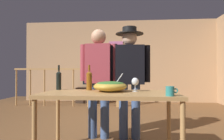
{
  "coord_description": "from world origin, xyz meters",
  "views": [
    {
      "loc": [
        0.36,
        -3.27,
        0.98
      ],
      "look_at": [
        0.14,
        -0.74,
        1.0
      ],
      "focal_mm": 31.13,
      "sensor_mm": 36.0,
      "label": 1
    }
  ],
  "objects_px": {
    "flat_screen_tv": "(91,80)",
    "wine_bottle_dark": "(59,80)",
    "framed_picture": "(116,48)",
    "tv_console": "(91,95)",
    "salad_bowl": "(110,86)",
    "wine_glass": "(135,82)",
    "wine_bottle_amber": "(89,80)",
    "mug_teal": "(170,91)",
    "person_standing_right": "(130,72)",
    "stair_railing": "(81,82)",
    "person_standing_left": "(99,74)",
    "serving_table": "(109,99)"
  },
  "relations": [
    {
      "from": "stair_railing",
      "to": "mug_teal",
      "type": "xyz_separation_m",
      "value": [
        1.75,
        -3.51,
        0.1
      ]
    },
    {
      "from": "person_standing_right",
      "to": "wine_glass",
      "type": "bearing_deg",
      "value": 94.3
    },
    {
      "from": "person_standing_left",
      "to": "salad_bowl",
      "type": "bearing_deg",
      "value": 114.97
    },
    {
      "from": "flat_screen_tv",
      "to": "wine_bottle_dark",
      "type": "height_order",
      "value": "wine_bottle_dark"
    },
    {
      "from": "framed_picture",
      "to": "mug_teal",
      "type": "relative_size",
      "value": 3.83
    },
    {
      "from": "person_standing_right",
      "to": "stair_railing",
      "type": "bearing_deg",
      "value": -64.8
    },
    {
      "from": "salad_bowl",
      "to": "mug_teal",
      "type": "bearing_deg",
      "value": -31.34
    },
    {
      "from": "stair_railing",
      "to": "person_standing_left",
      "type": "xyz_separation_m",
      "value": [
        0.9,
        -2.57,
        0.26
      ]
    },
    {
      "from": "framed_picture",
      "to": "flat_screen_tv",
      "type": "relative_size",
      "value": 0.9
    },
    {
      "from": "person_standing_left",
      "to": "flat_screen_tv",
      "type": "bearing_deg",
      "value": -73.91
    },
    {
      "from": "serving_table",
      "to": "person_standing_left",
      "type": "bearing_deg",
      "value": 109.15
    },
    {
      "from": "wine_glass",
      "to": "mug_teal",
      "type": "relative_size",
      "value": 1.39
    },
    {
      "from": "tv_console",
      "to": "wine_bottle_dark",
      "type": "distance_m",
      "value": 3.73
    },
    {
      "from": "wine_bottle_amber",
      "to": "person_standing_left",
      "type": "height_order",
      "value": "person_standing_left"
    },
    {
      "from": "framed_picture",
      "to": "mug_teal",
      "type": "height_order",
      "value": "framed_picture"
    },
    {
      "from": "framed_picture",
      "to": "serving_table",
      "type": "relative_size",
      "value": 0.3
    },
    {
      "from": "flat_screen_tv",
      "to": "salad_bowl",
      "type": "bearing_deg",
      "value": -75.36
    },
    {
      "from": "tv_console",
      "to": "mug_teal",
      "type": "distance_m",
      "value": 4.55
    },
    {
      "from": "tv_console",
      "to": "serving_table",
      "type": "height_order",
      "value": "serving_table"
    },
    {
      "from": "mug_teal",
      "to": "person_standing_right",
      "type": "xyz_separation_m",
      "value": [
        -0.39,
        0.94,
        0.19
      ]
    },
    {
      "from": "wine_glass",
      "to": "person_standing_left",
      "type": "distance_m",
      "value": 0.75
    },
    {
      "from": "stair_railing",
      "to": "flat_screen_tv",
      "type": "bearing_deg",
      "value": 78.31
    },
    {
      "from": "wine_glass",
      "to": "mug_teal",
      "type": "xyz_separation_m",
      "value": [
        0.32,
        -0.42,
        -0.06
      ]
    },
    {
      "from": "wine_bottle_dark",
      "to": "framed_picture",
      "type": "bearing_deg",
      "value": 82.93
    },
    {
      "from": "framed_picture",
      "to": "tv_console",
      "type": "relative_size",
      "value": 0.5
    },
    {
      "from": "framed_picture",
      "to": "salad_bowl",
      "type": "xyz_separation_m",
      "value": [
        0.21,
        -4.13,
        -0.97
      ]
    },
    {
      "from": "flat_screen_tv",
      "to": "person_standing_left",
      "type": "height_order",
      "value": "person_standing_left"
    },
    {
      "from": "salad_bowl",
      "to": "person_standing_right",
      "type": "distance_m",
      "value": 0.63
    },
    {
      "from": "stair_railing",
      "to": "tv_console",
      "type": "relative_size",
      "value": 3.43
    },
    {
      "from": "framed_picture",
      "to": "salad_bowl",
      "type": "relative_size",
      "value": 1.14
    },
    {
      "from": "framed_picture",
      "to": "person_standing_left",
      "type": "distance_m",
      "value": 3.66
    },
    {
      "from": "serving_table",
      "to": "mug_teal",
      "type": "distance_m",
      "value": 0.69
    },
    {
      "from": "wine_glass",
      "to": "wine_bottle_dark",
      "type": "xyz_separation_m",
      "value": [
        -0.99,
        0.14,
        0.02
      ]
    },
    {
      "from": "framed_picture",
      "to": "mug_teal",
      "type": "xyz_separation_m",
      "value": [
        0.83,
        -4.51,
        -0.99
      ]
    },
    {
      "from": "stair_railing",
      "to": "mug_teal",
      "type": "bearing_deg",
      "value": -63.42
    },
    {
      "from": "wine_glass",
      "to": "wine_bottle_amber",
      "type": "distance_m",
      "value": 0.59
    },
    {
      "from": "framed_picture",
      "to": "stair_railing",
      "type": "xyz_separation_m",
      "value": [
        -0.93,
        -1.0,
        -1.1
      ]
    },
    {
      "from": "serving_table",
      "to": "wine_bottle_amber",
      "type": "relative_size",
      "value": 4.76
    },
    {
      "from": "framed_picture",
      "to": "wine_bottle_dark",
      "type": "bearing_deg",
      "value": -97.07
    },
    {
      "from": "stair_railing",
      "to": "wine_bottle_dark",
      "type": "bearing_deg",
      "value": -81.57
    },
    {
      "from": "tv_console",
      "to": "person_standing_right",
      "type": "height_order",
      "value": "person_standing_right"
    },
    {
      "from": "flat_screen_tv",
      "to": "serving_table",
      "type": "height_order",
      "value": "flat_screen_tv"
    },
    {
      "from": "person_standing_right",
      "to": "wine_bottle_amber",
      "type": "bearing_deg",
      "value": 36.01
    },
    {
      "from": "framed_picture",
      "to": "person_standing_right",
      "type": "bearing_deg",
      "value": -83.0
    },
    {
      "from": "flat_screen_tv",
      "to": "person_standing_right",
      "type": "bearing_deg",
      "value": -69.31
    },
    {
      "from": "tv_console",
      "to": "salad_bowl",
      "type": "distance_m",
      "value": 4.01
    },
    {
      "from": "tv_console",
      "to": "wine_bottle_dark",
      "type": "height_order",
      "value": "wine_bottle_dark"
    },
    {
      "from": "framed_picture",
      "to": "flat_screen_tv",
      "type": "xyz_separation_m",
      "value": [
        -0.79,
        -0.32,
        -1.08
      ]
    },
    {
      "from": "stair_railing",
      "to": "wine_bottle_amber",
      "type": "relative_size",
      "value": 9.59
    },
    {
      "from": "person_standing_left",
      "to": "person_standing_right",
      "type": "xyz_separation_m",
      "value": [
        0.46,
        0.0,
        0.03
      ]
    }
  ]
}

